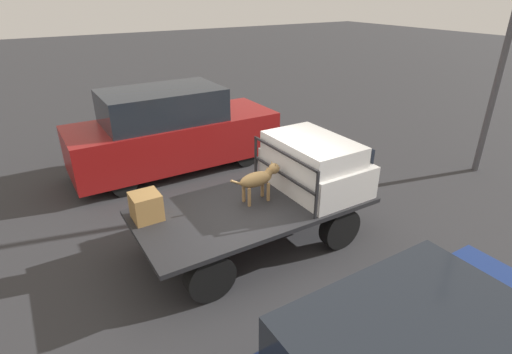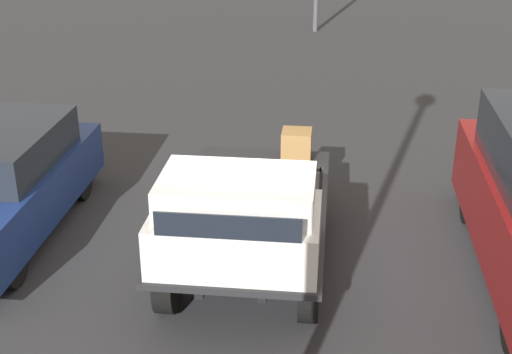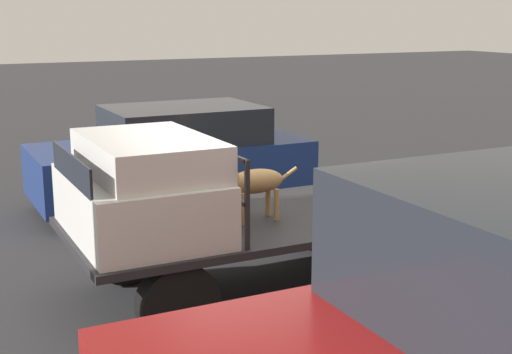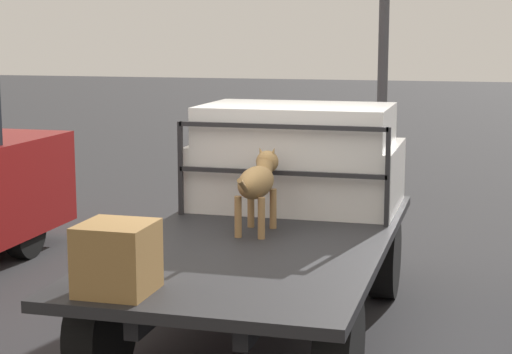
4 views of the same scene
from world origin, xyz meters
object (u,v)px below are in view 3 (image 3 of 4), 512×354
at_px(dog, 250,182).
at_px(parked_sedan, 175,156).
at_px(cargo_crate, 419,189).
at_px(flatbed_truck, 261,236).

height_order(dog, parked_sedan, parked_sedan).
bearing_deg(cargo_crate, parked_sedan, -72.52).
bearing_deg(flatbed_truck, dog, 27.13).
xyz_separation_m(cargo_crate, parked_sedan, (1.36, -4.33, -0.27)).
bearing_deg(dog, flatbed_truck, -139.57).
bearing_deg(parked_sedan, cargo_crate, 111.18).
relative_size(dog, parked_sedan, 0.24).
relative_size(flatbed_truck, cargo_crate, 9.11).
distance_m(cargo_crate, parked_sedan, 4.55).
xyz_separation_m(flatbed_truck, dog, (0.17, 0.09, 0.65)).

